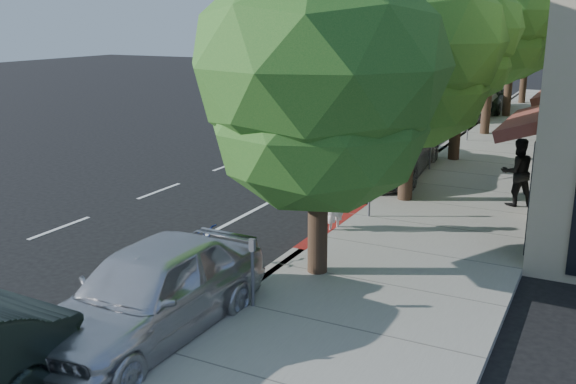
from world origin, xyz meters
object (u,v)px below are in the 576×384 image
Objects in this scene: street_tree_0 at (320,70)px; cyclist at (336,199)px; street_tree_5 at (529,27)px; bicycle at (190,245)px; street_tree_2 at (462,31)px; dark_suv_far at (486,96)px; street_tree_1 at (412,45)px; street_tree_4 at (513,29)px; pedestrian at (517,172)px; near_car_a at (150,292)px; dark_sedan at (367,140)px; white_pickup at (469,103)px; street_tree_3 at (494,13)px; silver_suv at (381,149)px.

street_tree_0 reaches higher than cyclist.
street_tree_5 is 30.96m from bicycle.
street_tree_2 is 1.39× the size of dark_suv_far.
street_tree_5 reaches higher than cyclist.
bicycle is (-2.70, -6.57, -3.95)m from street_tree_1.
street_tree_0 is 4.63m from bicycle.
street_tree_4 is at bearing -90.00° from street_tree_5.
street_tree_0 reaches higher than pedestrian.
street_tree_1 is at bearing -90.00° from street_tree_2.
street_tree_0 is at bearing -74.62° from bicycle.
cyclist is 23.02m from dark_suv_far.
street_tree_2 is 16.03m from near_car_a.
bicycle is 9.24m from pedestrian.
street_tree_4 reaches higher than bicycle.
near_car_a is at bearing -82.11° from dark_sedan.
street_tree_4 is at bearing -50.96° from dark_suv_far.
street_tree_5 reaches higher than street_tree_4.
street_tree_4 is 3.96× the size of pedestrian.
dark_sedan is 14.92m from near_car_a.
street_tree_0 is 1.23× the size of white_pickup.
street_tree_3 reaches higher than street_tree_0.
street_tree_1 is at bearing -90.00° from street_tree_4.
street_tree_0 is at bearing -90.00° from street_tree_1.
white_pickup is 2.72m from dark_suv_far.
street_tree_5 is at bearing -1.51° from bicycle.
street_tree_4 is 4.08× the size of cyclist.
street_tree_5 is (0.00, 30.00, 0.41)m from street_tree_0.
silver_suv is 1.23× the size of dark_suv_far.
white_pickup is (-1.72, -7.00, -3.76)m from street_tree_5.
cyclist is 20.34m from white_pickup.
white_pickup is (0.01, 14.08, -0.09)m from silver_suv.
street_tree_1 reaches higher than street_tree_0.
street_tree_3 reaches higher than dark_suv_far.
bicycle is 0.94× the size of pedestrian.
dark_sedan is at bearing 5.46° from bicycle.
cyclist is at bearing -92.70° from street_tree_3.
dark_sedan is at bearing 105.32° from street_tree_0.
street_tree_2 is 1.13× the size of silver_suv.
silver_suv reaches higher than bicycle.
dark_suv_far is (0.32, 2.70, 0.09)m from white_pickup.
street_tree_3 is at bearing 66.46° from dark_sedan.
cyclist is 3.83m from bicycle.
white_pickup is 16.85m from pedestrian.
silver_suv is at bearing -91.62° from dark_suv_far.
pedestrian is at bearing -77.78° from dark_suv_far.
street_tree_0 is 0.95× the size of street_tree_4.
near_car_a reaches higher than dark_sedan.
dark_suv_far is at bearing 10.13° from cyclist.
street_tree_1 is 1.00× the size of street_tree_4.
street_tree_2 is (0.00, 12.00, 0.50)m from street_tree_0.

